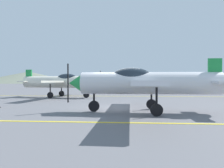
# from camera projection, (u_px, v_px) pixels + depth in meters

# --- Properties ---
(ground_plane) EXTENTS (400.00, 400.00, 0.00)m
(ground_plane) POSITION_uv_depth(u_px,v_px,m) (117.00, 109.00, 11.17)
(ground_plane) COLOR slate
(apron_line_near) EXTENTS (80.00, 0.16, 0.01)m
(apron_line_near) POSITION_uv_depth(u_px,v_px,m) (113.00, 123.00, 7.50)
(apron_line_near) COLOR yellow
(apron_line_near) RESTS_ON ground_plane
(apron_line_far) EXTENTS (80.00, 0.16, 0.01)m
(apron_line_far) POSITION_uv_depth(u_px,v_px,m) (121.00, 96.00, 20.14)
(apron_line_far) COLOR yellow
(apron_line_far) RESTS_ON ground_plane
(airplane_near) EXTENTS (7.53, 8.69, 2.61)m
(airplane_near) POSITION_uv_depth(u_px,v_px,m) (144.00, 82.00, 9.94)
(airplane_near) COLOR silver
(airplane_near) RESTS_ON ground_plane
(airplane_mid) EXTENTS (7.62, 8.73, 2.61)m
(airplane_mid) POSITION_uv_depth(u_px,v_px,m) (61.00, 82.00, 18.80)
(airplane_mid) COLOR silver
(airplane_mid) RESTS_ON ground_plane
(airplane_far) EXTENTS (7.64, 8.69, 2.61)m
(airplane_far) POSITION_uv_depth(u_px,v_px,m) (157.00, 81.00, 30.78)
(airplane_far) COLOR silver
(airplane_far) RESTS_ON ground_plane
(hill_left) EXTENTS (66.56, 66.56, 7.45)m
(hill_left) POSITION_uv_depth(u_px,v_px,m) (28.00, 77.00, 132.95)
(hill_left) COLOR slate
(hill_left) RESTS_ON ground_plane
(hill_centerleft) EXTENTS (81.35, 81.35, 10.54)m
(hill_centerleft) POSITION_uv_depth(u_px,v_px,m) (126.00, 76.00, 167.92)
(hill_centerleft) COLOR slate
(hill_centerleft) RESTS_ON ground_plane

